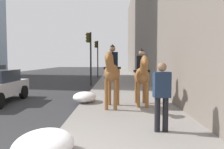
{
  "coord_description": "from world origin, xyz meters",
  "views": [
    {
      "loc": [
        -3.54,
        -1.42,
        1.87
      ],
      "look_at": [
        4.0,
        -1.33,
        1.4
      ],
      "focal_mm": 36.43,
      "sensor_mm": 36.0,
      "label": 1
    }
  ],
  "objects": [
    {
      "name": "pedestrian_greeting",
      "position": [
        1.97,
        -2.56,
        1.1
      ],
      "size": [
        0.29,
        0.42,
        1.7
      ],
      "rotation": [
        0.0,
        0.0,
        0.07
      ],
      "color": "black",
      "rests_on": "sidewalk_slab"
    },
    {
      "name": "mounted_horse_near",
      "position": [
        4.77,
        -1.32,
        1.44
      ],
      "size": [
        2.15,
        0.71,
        2.35
      ],
      "rotation": [
        0.0,
        0.0,
        3.04
      ],
      "color": "brown",
      "rests_on": "sidewalk_slab"
    },
    {
      "name": "snow_pile_near",
      "position": [
        0.42,
        -0.15,
        0.36
      ],
      "size": [
        1.38,
        1.06,
        0.48
      ],
      "primitive_type": "ellipsoid",
      "color": "white",
      "rests_on": "sidewalk_slab"
    },
    {
      "name": "mounted_horse_far",
      "position": [
        5.21,
        -2.46,
        1.32
      ],
      "size": [
        2.15,
        0.6,
        2.21
      ],
      "rotation": [
        0.0,
        0.0,
        3.13
      ],
      "color": "brown",
      "rests_on": "sidewalk_slab"
    },
    {
      "name": "snow_pile_far",
      "position": [
        5.9,
        -0.15,
        0.34
      ],
      "size": [
        1.25,
        0.96,
        0.43
      ],
      "primitive_type": "ellipsoid",
      "color": "white",
      "rests_on": "sidewalk_slab"
    },
    {
      "name": "traffic_light_far_curb",
      "position": [
        21.1,
        0.52,
        2.66
      ],
      "size": [
        0.2,
        0.44,
        3.99
      ],
      "color": "black",
      "rests_on": "ground"
    },
    {
      "name": "traffic_light_near_curb",
      "position": [
        13.19,
        0.44,
        2.63
      ],
      "size": [
        0.2,
        0.44,
        3.93
      ],
      "color": "black",
      "rests_on": "ground"
    }
  ]
}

